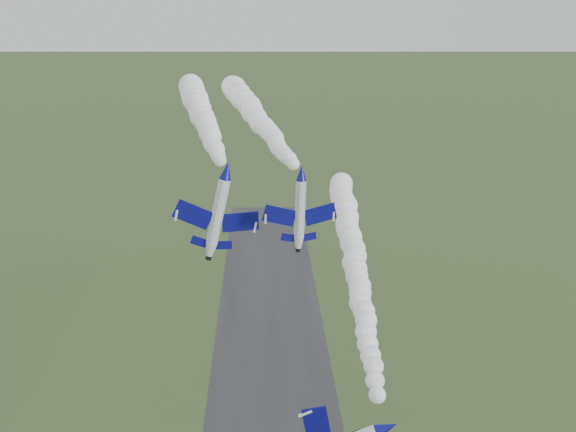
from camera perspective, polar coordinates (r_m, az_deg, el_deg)
name	(u,v)px	position (r m, az deg, el deg)	size (l,w,h in m)	color
jet_lead	(387,428)	(64.93, 8.83, -18.15)	(4.63, 12.54, 9.48)	white
smoke_trail_jet_lead	(353,253)	(100.54, 5.81, -3.29)	(4.73, 76.49, 4.73)	white
jet_pair_left	(227,171)	(86.09, -5.46, 4.04)	(11.66, 14.10, 4.15)	white
smoke_trail_jet_pair_left	(202,116)	(118.82, -7.66, 8.80)	(5.45, 60.83, 5.45)	white
jet_pair_right	(302,173)	(85.10, 1.23, 3.86)	(10.33, 12.18, 3.02)	white
smoke_trail_jet_pair_right	(256,116)	(117.27, -2.87, 8.87)	(4.92, 62.09, 4.92)	white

